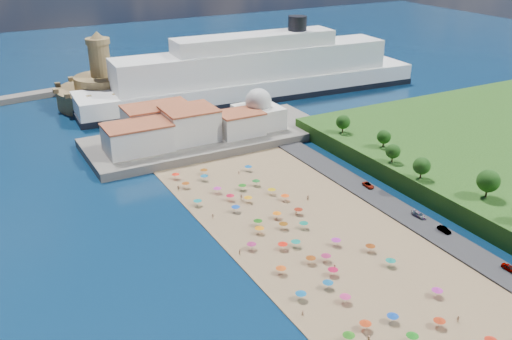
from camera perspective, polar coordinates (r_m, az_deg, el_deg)
ground at (r=150.76m, az=3.22°, el=-6.44°), size 700.00×700.00×0.00m
terrace at (r=213.16m, az=-4.76°, el=3.27°), size 90.00×36.00×3.00m
jetty at (r=237.75m, az=-13.10°, el=4.83°), size 18.00×70.00×2.40m
waterfront_buildings at (r=207.03m, az=-8.19°, el=4.35°), size 57.00×29.00×11.00m
domed_building at (r=217.34m, az=0.23°, el=5.84°), size 16.00×16.00×15.00m
fortress at (r=264.08m, az=-15.06°, el=7.75°), size 40.00×40.00×32.40m
cruise_ship at (r=265.03m, az=-0.08°, el=9.49°), size 163.92×32.75×35.61m
beach_parasols at (r=141.03m, az=5.09°, el=-7.80°), size 31.31×115.16×2.20m
beachgoers at (r=145.27m, az=2.90°, el=-7.19°), size 33.98×97.10×1.83m
parked_cars at (r=162.14m, az=16.49°, el=-4.63°), size 2.45×56.05×1.35m
hillside_trees at (r=168.32m, az=19.72°, el=-0.68°), size 14.48×108.62×8.02m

